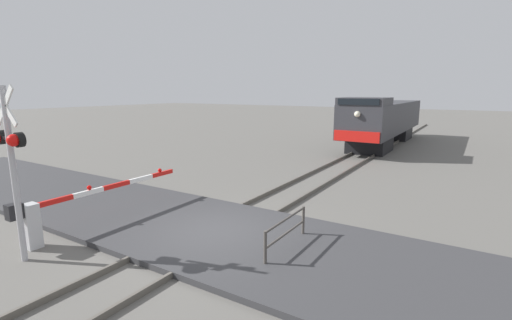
# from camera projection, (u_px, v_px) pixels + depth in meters

# --- Properties ---
(ground_plane) EXTENTS (160.00, 160.00, 0.00)m
(ground_plane) POSITION_uv_depth(u_px,v_px,m) (214.00, 235.00, 10.39)
(ground_plane) COLOR #605E59
(rail_track_left) EXTENTS (0.08, 80.00, 0.15)m
(rail_track_left) POSITION_uv_depth(u_px,v_px,m) (195.00, 228.00, 10.75)
(rail_track_left) COLOR #59544C
(rail_track_left) RESTS_ON ground_plane
(rail_track_right) EXTENTS (0.08, 80.00, 0.15)m
(rail_track_right) POSITION_uv_depth(u_px,v_px,m) (234.00, 238.00, 10.00)
(rail_track_right) COLOR #59544C
(rail_track_right) RESTS_ON ground_plane
(road_surface) EXTENTS (36.00, 4.83, 0.15)m
(road_surface) POSITION_uv_depth(u_px,v_px,m) (214.00, 232.00, 10.37)
(road_surface) COLOR #38383A
(road_surface) RESTS_ON ground_plane
(locomotive) EXTENTS (2.88, 14.50, 3.67)m
(locomotive) POSITION_uv_depth(u_px,v_px,m) (384.00, 120.00, 27.15)
(locomotive) COLOR black
(locomotive) RESTS_ON ground_plane
(crossing_signal) EXTENTS (1.18, 0.33, 4.24)m
(crossing_signal) POSITION_uv_depth(u_px,v_px,m) (10.00, 154.00, 8.33)
(crossing_signal) COLOR #ADADB2
(crossing_signal) RESTS_ON ground_plane
(crossing_gate) EXTENTS (0.36, 5.65, 1.32)m
(crossing_gate) POSITION_uv_depth(u_px,v_px,m) (56.00, 211.00, 9.97)
(crossing_gate) COLOR silver
(crossing_gate) RESTS_ON ground_plane
(guard_railing) EXTENTS (0.08, 2.17, 0.95)m
(guard_railing) POSITION_uv_depth(u_px,v_px,m) (286.00, 230.00, 9.15)
(guard_railing) COLOR #4C4742
(guard_railing) RESTS_ON ground_plane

